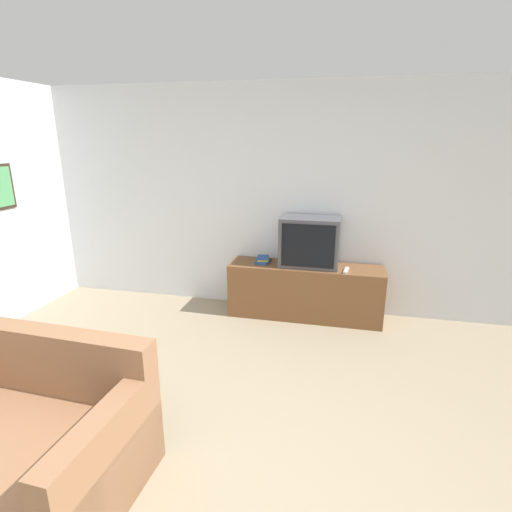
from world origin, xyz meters
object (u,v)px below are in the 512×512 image
(television, at_px, (310,242))
(remote_on_stand, at_px, (346,270))
(tv_stand, at_px, (305,291))
(book_stack, at_px, (263,260))
(couch, at_px, (7,439))

(television, bearing_deg, remote_on_stand, -16.98)
(tv_stand, relative_size, remote_on_stand, 8.80)
(tv_stand, height_order, book_stack, book_stack)
(television, bearing_deg, tv_stand, -136.95)
(couch, bearing_deg, television, 63.52)
(tv_stand, xyz_separation_m, television, (0.03, 0.03, 0.58))
(couch, distance_m, book_stack, 2.92)
(couch, bearing_deg, book_stack, 72.53)
(television, relative_size, book_stack, 3.13)
(couch, height_order, book_stack, couch)
(remote_on_stand, bearing_deg, book_stack, 172.91)
(tv_stand, height_order, television, television)
(television, bearing_deg, book_stack, -178.89)
(couch, height_order, remote_on_stand, couch)
(tv_stand, bearing_deg, couch, -118.72)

